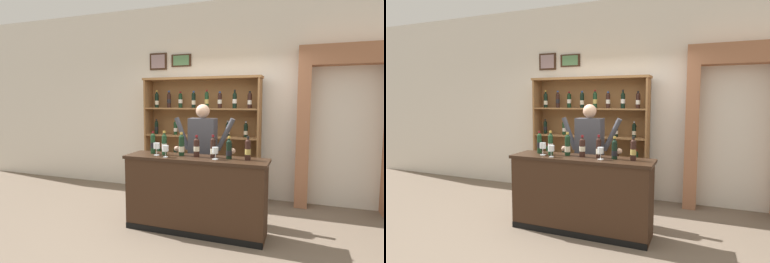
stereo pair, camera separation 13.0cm
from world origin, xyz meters
The scene contains 16 objects.
ground_plane centered at (0.00, 0.00, -0.01)m, with size 14.00×14.00×0.02m, color #6B5B4C.
back_wall centered at (0.00, 1.76, 1.73)m, with size 12.00×0.19×3.47m.
wine_shelf centered at (-0.38, 1.44, 1.13)m, with size 2.10×0.36×2.12m.
archway_doorway centered at (1.94, 1.62, 1.44)m, with size 1.45×0.45×2.57m.
tasting_counter centered at (0.01, 0.00, 0.50)m, with size 1.88×0.48×0.99m.
shopkeeper centered at (-0.06, 0.55, 1.03)m, with size 0.94×0.22×1.67m.
tasting_bottle_prosecco centered at (-0.63, 0.07, 1.14)m, with size 0.07×0.07×0.31m.
tasting_bottle_super_tuscan centered at (-0.44, 0.03, 1.14)m, with size 0.07×0.07×0.32m.
tasting_bottle_grappa centered at (-0.20, 0.06, 1.13)m, with size 0.08×0.08×0.31m.
tasting_bottle_bianco centered at (0.02, 0.03, 1.12)m, with size 0.08×0.08×0.28m.
tasting_bottle_rosso centered at (0.23, 0.06, 1.12)m, with size 0.07×0.07×0.29m.
tasting_bottle_vin_santo centered at (0.45, 0.03, 1.12)m, with size 0.07×0.07×0.29m.
tasting_bottle_chianti centered at (0.69, 0.04, 1.13)m, with size 0.07×0.07×0.30m.
wine_glass_center centered at (0.30, -0.06, 1.10)m, with size 0.08×0.08×0.15m.
wine_glass_spare centered at (-0.52, -0.05, 1.11)m, with size 0.08×0.08×0.17m.
wine_glass_left centered at (-0.35, -0.13, 1.10)m, with size 0.08×0.08×0.15m.
Camera 1 is at (1.33, -3.72, 1.73)m, focal length 28.91 mm.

